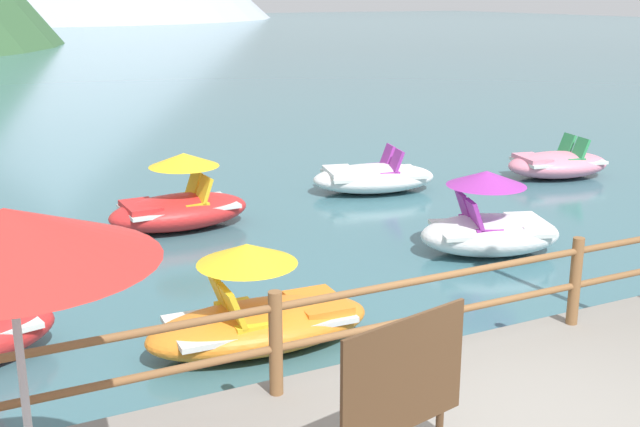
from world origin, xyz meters
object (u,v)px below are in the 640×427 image
(pedal_boat_1, at_px, (259,315))
(pedal_boat_7, at_px, (490,225))
(beach_umbrella, at_px, (7,241))
(pedal_boat_0, at_px, (557,164))
(sign_board, at_px, (404,378))
(pedal_boat_3, at_px, (179,204))
(pedal_boat_6, at_px, (373,177))

(pedal_boat_1, height_order, pedal_boat_7, pedal_boat_7)
(beach_umbrella, relative_size, pedal_boat_0, 0.92)
(pedal_boat_0, height_order, pedal_boat_1, pedal_boat_1)
(pedal_boat_0, bearing_deg, beach_umbrella, -145.52)
(sign_board, bearing_deg, pedal_boat_0, 42.07)
(beach_umbrella, distance_m, pedal_boat_3, 8.65)
(pedal_boat_6, bearing_deg, pedal_boat_7, -95.09)
(beach_umbrella, bearing_deg, pedal_boat_1, 47.89)
(pedal_boat_0, relative_size, pedal_boat_3, 1.02)
(pedal_boat_0, relative_size, pedal_boat_1, 0.94)
(sign_board, bearing_deg, beach_umbrella, 175.22)
(sign_board, xyz_separation_m, pedal_boat_7, (4.48, 4.65, -0.69))
(sign_board, height_order, beach_umbrella, beach_umbrella)
(sign_board, height_order, pedal_boat_7, sign_board)
(sign_board, relative_size, beach_umbrella, 0.53)
(beach_umbrella, xyz_separation_m, pedal_boat_3, (3.21, 7.77, -2.03))
(sign_board, distance_m, pedal_boat_7, 6.49)
(pedal_boat_0, xyz_separation_m, pedal_boat_6, (-4.11, 0.66, -0.01))
(pedal_boat_7, bearing_deg, beach_umbrella, -147.54)
(pedal_boat_1, relative_size, pedal_boat_3, 1.08)
(pedal_boat_3, bearing_deg, pedal_boat_6, 10.40)
(sign_board, relative_size, pedal_boat_3, 0.50)
(pedal_boat_3, bearing_deg, sign_board, -95.04)
(sign_board, height_order, pedal_boat_1, sign_board)
(beach_umbrella, relative_size, pedal_boat_1, 0.87)
(pedal_boat_6, distance_m, pedal_boat_7, 4.11)
(beach_umbrella, relative_size, pedal_boat_6, 0.84)
(pedal_boat_1, bearing_deg, pedal_boat_6, 50.03)
(pedal_boat_0, height_order, pedal_boat_6, pedal_boat_0)
(beach_umbrella, distance_m, pedal_boat_7, 8.51)
(sign_board, distance_m, pedal_boat_6, 10.03)
(pedal_boat_0, xyz_separation_m, pedal_boat_3, (-8.25, -0.10, 0.13))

